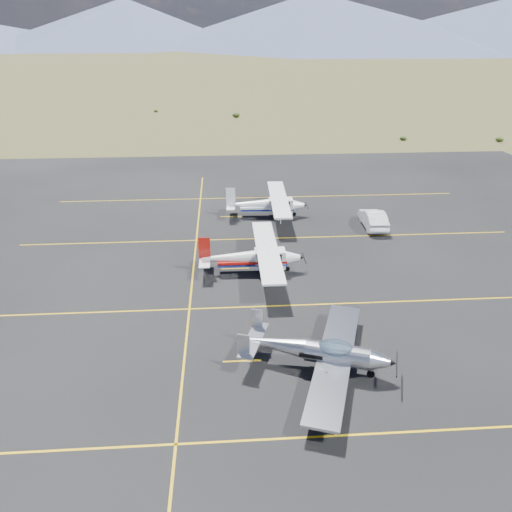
# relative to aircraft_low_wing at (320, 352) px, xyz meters

# --- Properties ---
(ground) EXTENTS (1600.00, 1600.00, 0.00)m
(ground) POSITION_rel_aircraft_low_wing_xyz_m (-0.83, 4.44, -1.06)
(ground) COLOR #383D1C
(ground) RESTS_ON ground
(apron) EXTENTS (72.00, 72.00, 0.02)m
(apron) POSITION_rel_aircraft_low_wing_xyz_m (-0.83, 11.44, -1.06)
(apron) COLOR black
(apron) RESTS_ON ground
(aircraft_low_wing) EXTENTS (7.50, 10.12, 2.22)m
(aircraft_low_wing) POSITION_rel_aircraft_low_wing_xyz_m (0.00, 0.00, 0.00)
(aircraft_low_wing) COLOR silver
(aircraft_low_wing) RESTS_ON apron
(aircraft_cessna) EXTENTS (6.38, 10.63, 2.70)m
(aircraft_cessna) POSITION_rel_aircraft_low_wing_xyz_m (-2.67, 11.31, 0.14)
(aircraft_cessna) COLOR white
(aircraft_cessna) RESTS_ON apron
(aircraft_plain) EXTENTS (6.40, 10.70, 2.71)m
(aircraft_plain) POSITION_rel_aircraft_low_wing_xyz_m (-0.58, 22.76, 0.14)
(aircraft_plain) COLOR white
(aircraft_plain) RESTS_ON apron
(sedan) EXTENTS (1.83, 4.76, 1.55)m
(sedan) POSITION_rel_aircraft_low_wing_xyz_m (8.33, 19.34, -0.28)
(sedan) COLOR white
(sedan) RESTS_ON apron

